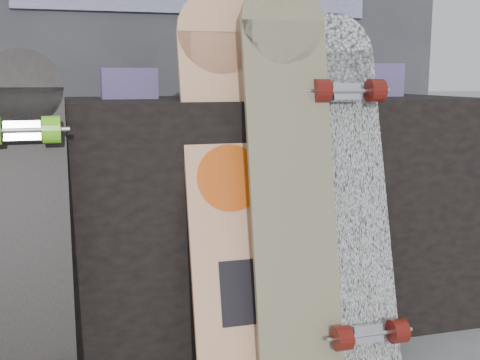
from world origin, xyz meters
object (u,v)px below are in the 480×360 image
object	(u,v)px
longboard_celtic	(291,168)
skateboard_dark	(28,229)
longboard_geisha	(229,172)
vendor_table	(246,212)
longboard_cascadia	(349,185)

from	to	relation	value
longboard_celtic	skateboard_dark	bearing A→B (deg)	-179.53
longboard_geisha	skateboard_dark	size ratio (longest dim) A/B	1.19
vendor_table	longboard_cascadia	xyz separation A→B (m)	(0.21, -0.38, 0.15)
longboard_geisha	longboard_celtic	size ratio (longest dim) A/B	0.98
vendor_table	skateboard_dark	size ratio (longest dim) A/B	1.68
longboard_cascadia	skateboard_dark	size ratio (longest dim) A/B	1.13
longboard_celtic	skateboard_dark	distance (m)	0.73
skateboard_dark	longboard_cascadia	bearing A→B (deg)	1.37
vendor_table	longboard_geisha	distance (m)	0.40
longboard_cascadia	longboard_celtic	bearing A→B (deg)	-175.25
vendor_table	longboard_geisha	xyz separation A→B (m)	(-0.15, -0.31, 0.20)
longboard_geisha	vendor_table	bearing A→B (deg)	64.90
longboard_celtic	skateboard_dark	world-z (taller)	longboard_celtic
longboard_cascadia	skateboard_dark	world-z (taller)	longboard_cascadia
skateboard_dark	vendor_table	bearing A→B (deg)	29.46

